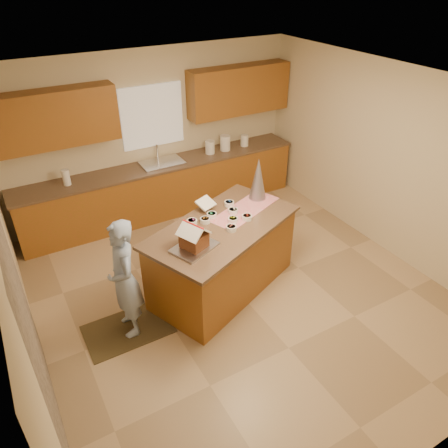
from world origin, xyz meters
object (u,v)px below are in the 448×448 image
at_px(tinsel_tree, 258,179).
at_px(gingerbread_house, 194,238).
at_px(boy, 124,280).
at_px(island_base, 223,258).

distance_m(tinsel_tree, gingerbread_house, 1.45).
distance_m(tinsel_tree, boy, 2.23).
bearing_deg(boy, tinsel_tree, 107.41).
height_order(boy, gingerbread_house, boy).
distance_m(island_base, boy, 1.38).
xyz_separation_m(boy, gingerbread_house, (0.82, -0.15, 0.38)).
relative_size(tinsel_tree, gingerbread_house, 1.52).
bearing_deg(island_base, gingerbread_house, -174.81).
bearing_deg(boy, island_base, 99.57).
bearing_deg(tinsel_tree, boy, -166.74).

